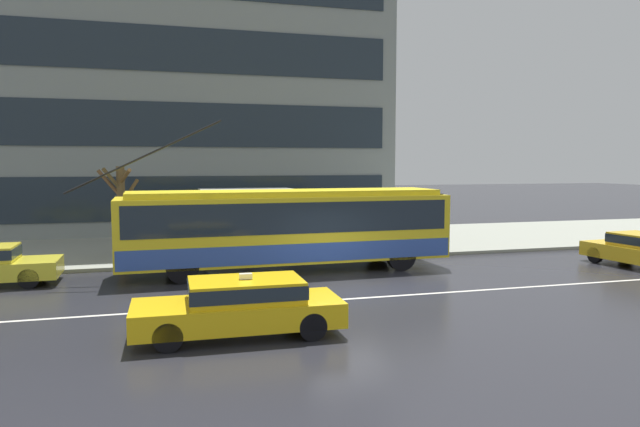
% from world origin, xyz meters
% --- Properties ---
extents(ground_plane, '(160.00, 160.00, 0.00)m').
position_xyz_m(ground_plane, '(0.00, 0.00, 0.00)').
color(ground_plane, '#25252B').
extents(sidewalk_slab, '(80.00, 10.00, 0.14)m').
position_xyz_m(sidewalk_slab, '(0.00, 10.03, 0.07)').
color(sidewalk_slab, gray).
rests_on(sidewalk_slab, ground_plane).
extents(lane_centre_line, '(72.00, 0.14, 0.01)m').
position_xyz_m(lane_centre_line, '(0.00, -1.20, 0.00)').
color(lane_centre_line, silver).
rests_on(lane_centre_line, ground_plane).
extents(trolleybus, '(13.09, 2.74, 5.30)m').
position_xyz_m(trolleybus, '(-1.11, 3.43, 1.60)').
color(trolleybus, yellow).
rests_on(trolleybus, ground_plane).
extents(taxi_oncoming_near, '(4.63, 1.86, 1.39)m').
position_xyz_m(taxi_oncoming_near, '(-3.76, -3.81, 0.70)').
color(taxi_oncoming_near, yellow).
rests_on(taxi_oncoming_near, ground_plane).
extents(bus_shelter, '(3.75, 1.83, 2.68)m').
position_xyz_m(bus_shelter, '(-2.06, 7.14, 2.16)').
color(bus_shelter, gray).
rests_on(bus_shelter, sidewalk_slab).
extents(pedestrian_at_shelter, '(1.46, 1.46, 1.99)m').
position_xyz_m(pedestrian_at_shelter, '(-1.87, 7.49, 1.74)').
color(pedestrian_at_shelter, '#51504C').
rests_on(pedestrian_at_shelter, sidewalk_slab).
extents(pedestrian_approaching_curb, '(1.06, 1.06, 1.90)m').
position_xyz_m(pedestrian_approaching_curb, '(-3.87, 5.64, 1.65)').
color(pedestrian_approaching_curb, '#1E2B45').
rests_on(pedestrian_approaching_curb, sidewalk_slab).
extents(pedestrian_walking_past, '(0.43, 0.43, 1.71)m').
position_xyz_m(pedestrian_walking_past, '(0.17, 7.85, 1.16)').
color(pedestrian_walking_past, navy).
rests_on(pedestrian_walking_past, sidewalk_slab).
extents(street_tree_bare, '(1.61, 2.24, 3.59)m').
position_xyz_m(street_tree_bare, '(-6.98, 7.86, 2.23)').
color(street_tree_bare, brown).
rests_on(street_tree_bare, sidewalk_slab).
extents(office_tower_corner_left, '(27.55, 12.35, 23.08)m').
position_xyz_m(office_tower_corner_left, '(-6.15, 19.99, 11.55)').
color(office_tower_corner_left, gray).
rests_on(office_tower_corner_left, ground_plane).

